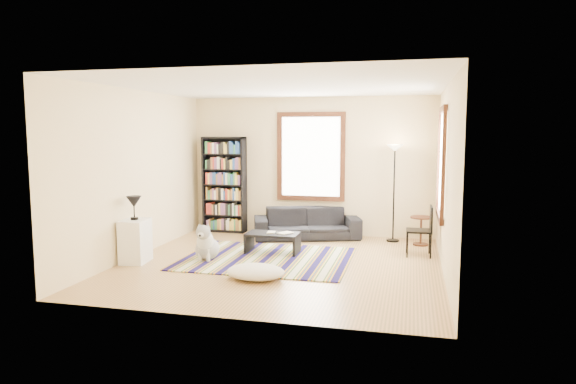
% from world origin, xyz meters
% --- Properties ---
extents(floor, '(5.00, 5.00, 0.10)m').
position_xyz_m(floor, '(0.00, 0.00, -0.05)').
color(floor, tan).
rests_on(floor, ground).
extents(ceiling, '(5.00, 5.00, 0.10)m').
position_xyz_m(ceiling, '(0.00, 0.00, 2.85)').
color(ceiling, white).
rests_on(ceiling, floor).
extents(wall_back, '(5.00, 0.10, 2.80)m').
position_xyz_m(wall_back, '(0.00, 2.55, 1.40)').
color(wall_back, beige).
rests_on(wall_back, floor).
extents(wall_front, '(5.00, 0.10, 2.80)m').
position_xyz_m(wall_front, '(0.00, -2.55, 1.40)').
color(wall_front, beige).
rests_on(wall_front, floor).
extents(wall_left, '(0.10, 5.00, 2.80)m').
position_xyz_m(wall_left, '(-2.55, 0.00, 1.40)').
color(wall_left, beige).
rests_on(wall_left, floor).
extents(wall_right, '(0.10, 5.00, 2.80)m').
position_xyz_m(wall_right, '(2.55, 0.00, 1.40)').
color(wall_right, beige).
rests_on(wall_right, floor).
extents(window_back, '(1.20, 0.06, 1.60)m').
position_xyz_m(window_back, '(0.00, 2.47, 1.60)').
color(window_back, white).
rests_on(window_back, wall_back).
extents(window_right, '(0.06, 1.20, 1.60)m').
position_xyz_m(window_right, '(2.47, 0.80, 1.60)').
color(window_right, white).
rests_on(window_right, wall_right).
extents(rug, '(2.74, 2.19, 0.02)m').
position_xyz_m(rug, '(-0.30, 0.24, 0.01)').
color(rug, '#130D42').
rests_on(rug, floor).
extents(sofa, '(1.43, 2.22, 0.60)m').
position_xyz_m(sofa, '(0.01, 2.05, 0.30)').
color(sofa, black).
rests_on(sofa, floor).
extents(bookshelf, '(0.90, 0.30, 2.00)m').
position_xyz_m(bookshelf, '(-1.82, 2.32, 1.00)').
color(bookshelf, black).
rests_on(bookshelf, floor).
extents(coffee_table, '(0.93, 0.56, 0.36)m').
position_xyz_m(coffee_table, '(-0.31, 0.65, 0.18)').
color(coffee_table, black).
rests_on(coffee_table, floor).
extents(book_a, '(0.21, 0.16, 0.02)m').
position_xyz_m(book_a, '(-0.41, 0.65, 0.37)').
color(book_a, beige).
rests_on(book_a, coffee_table).
extents(book_b, '(0.29, 0.31, 0.02)m').
position_xyz_m(book_b, '(-0.16, 0.70, 0.37)').
color(book_b, beige).
rests_on(book_b, coffee_table).
extents(floor_cushion, '(0.85, 0.64, 0.21)m').
position_xyz_m(floor_cushion, '(-0.13, -0.92, 0.11)').
color(floor_cushion, silver).
rests_on(floor_cushion, floor).
extents(floor_lamp, '(0.31, 0.31, 1.86)m').
position_xyz_m(floor_lamp, '(1.68, 2.15, 0.93)').
color(floor_lamp, black).
rests_on(floor_lamp, floor).
extents(side_table, '(0.46, 0.46, 0.54)m').
position_xyz_m(side_table, '(2.20, 1.92, 0.27)').
color(side_table, '#4A2812').
rests_on(side_table, floor).
extents(folding_chair, '(0.43, 0.41, 0.86)m').
position_xyz_m(folding_chair, '(2.15, 1.07, 0.43)').
color(folding_chair, black).
rests_on(folding_chair, floor).
extents(white_cabinet, '(0.43, 0.54, 0.70)m').
position_xyz_m(white_cabinet, '(-2.30, -0.47, 0.35)').
color(white_cabinet, white).
rests_on(white_cabinet, floor).
extents(table_lamp, '(0.30, 0.30, 0.38)m').
position_xyz_m(table_lamp, '(-2.30, -0.47, 0.89)').
color(table_lamp, black).
rests_on(table_lamp, white_cabinet).
extents(dog, '(0.48, 0.64, 0.61)m').
position_xyz_m(dog, '(-1.24, -0.03, 0.30)').
color(dog, '#B4B4B4').
rests_on(dog, floor).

